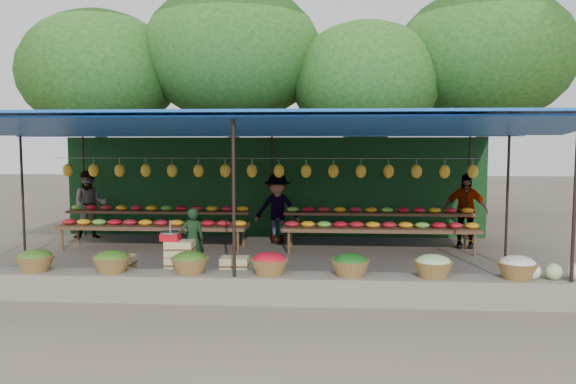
# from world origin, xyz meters

# --- Properties ---
(ground) EXTENTS (60.00, 60.00, 0.00)m
(ground) POSITION_xyz_m (0.00, 0.00, 0.00)
(ground) COLOR brown
(ground) RESTS_ON ground
(stone_curb) EXTENTS (10.60, 0.55, 0.40)m
(stone_curb) POSITION_xyz_m (0.00, -2.75, 0.20)
(stone_curb) COLOR #6B6455
(stone_curb) RESTS_ON ground
(stall_canopy) EXTENTS (10.80, 6.60, 2.82)m
(stall_canopy) POSITION_xyz_m (-0.00, 0.06, 2.68)
(stall_canopy) COLOR black
(stall_canopy) RESTS_ON ground
(produce_baskets) EXTENTS (8.98, 0.58, 0.34)m
(produce_baskets) POSITION_xyz_m (-0.10, -2.75, 0.56)
(produce_baskets) COLOR brown
(produce_baskets) RESTS_ON stone_curb
(netting_backdrop) EXTENTS (10.60, 0.06, 2.50)m
(netting_backdrop) POSITION_xyz_m (0.00, 3.15, 1.25)
(netting_backdrop) COLOR #19481F
(netting_backdrop) RESTS_ON ground
(tree_row) EXTENTS (16.51, 5.50, 7.12)m
(tree_row) POSITION_xyz_m (0.50, 6.09, 4.70)
(tree_row) COLOR #362713
(tree_row) RESTS_ON ground
(fruit_table_left) EXTENTS (4.21, 0.95, 0.93)m
(fruit_table_left) POSITION_xyz_m (-2.49, 1.35, 0.61)
(fruit_table_left) COLOR #4D2E1E
(fruit_table_left) RESTS_ON ground
(fruit_table_right) EXTENTS (4.21, 0.95, 0.93)m
(fruit_table_right) POSITION_xyz_m (2.51, 1.35, 0.61)
(fruit_table_right) COLOR #4D2E1E
(fruit_table_right) RESTS_ON ground
(crate_counter) EXTENTS (2.36, 0.35, 0.77)m
(crate_counter) POSITION_xyz_m (-1.07, -2.03, 0.31)
(crate_counter) COLOR tan
(crate_counter) RESTS_ON ground
(weighing_scale) EXTENTS (0.32, 0.32, 0.34)m
(weighing_scale) POSITION_xyz_m (-1.19, -2.03, 0.85)
(weighing_scale) COLOR red
(weighing_scale) RESTS_ON crate_counter
(vendor_seated) EXTENTS (0.50, 0.40, 1.19)m
(vendor_seated) POSITION_xyz_m (-1.08, -0.98, 0.59)
(vendor_seated) COLOR #163218
(vendor_seated) RESTS_ON ground
(customer_left) EXTENTS (0.97, 0.85, 1.68)m
(customer_left) POSITION_xyz_m (-4.46, 2.45, 0.84)
(customer_left) COLOR slate
(customer_left) RESTS_ON ground
(customer_mid) EXTENTS (1.08, 0.66, 1.63)m
(customer_mid) POSITION_xyz_m (0.20, 2.09, 0.82)
(customer_mid) COLOR slate
(customer_mid) RESTS_ON ground
(customer_right) EXTENTS (1.04, 0.57, 1.67)m
(customer_right) POSITION_xyz_m (4.47, 1.86, 0.84)
(customer_right) COLOR slate
(customer_right) RESTS_ON ground
(blue_crate_back) EXTENTS (0.58, 0.51, 0.29)m
(blue_crate_back) POSITION_xyz_m (-3.92, -2.11, 0.15)
(blue_crate_back) COLOR navy
(blue_crate_back) RESTS_ON ground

